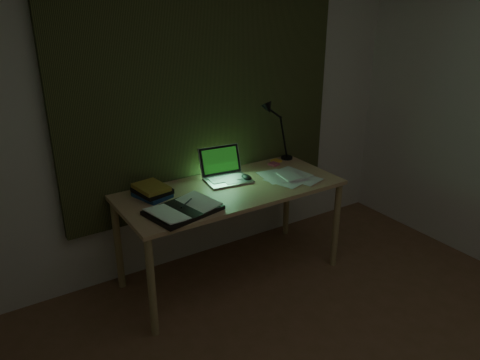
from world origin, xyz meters
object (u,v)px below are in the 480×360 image
at_px(laptop, 228,167).
at_px(open_textbook, 183,209).
at_px(desk, 231,233).
at_px(loose_papers, 284,177).
at_px(book_stack, 151,190).
at_px(desk_lamp, 288,129).

relative_size(laptop, open_textbook, 0.83).
bearing_deg(open_textbook, desk, 8.46).
distance_m(laptop, loose_papers, 0.43).
bearing_deg(loose_papers, laptop, 156.72).
height_order(desk, laptop, laptop).
bearing_deg(book_stack, open_textbook, -76.62).
height_order(laptop, loose_papers, laptop).
distance_m(desk, open_textbook, 0.62).
bearing_deg(desk_lamp, book_stack, -166.07).
xyz_separation_m(desk, laptop, (0.05, 0.11, 0.48)).
height_order(laptop, desk_lamp, desk_lamp).
relative_size(book_stack, desk_lamp, 0.46).
height_order(desk, book_stack, book_stack).
height_order(laptop, open_textbook, laptop).
bearing_deg(desk, book_stack, 163.85).
bearing_deg(laptop, desk_lamp, 20.62).
relative_size(open_textbook, desk_lamp, 0.85).
distance_m(laptop, desk_lamp, 0.70).
xyz_separation_m(book_stack, desk_lamp, (1.24, 0.12, 0.21)).
bearing_deg(laptop, open_textbook, -143.96).
distance_m(desk, desk_lamp, 0.98).
height_order(desk, loose_papers, loose_papers).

